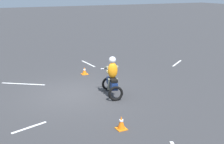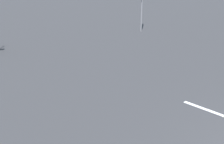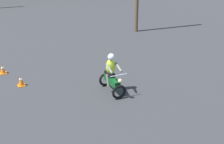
# 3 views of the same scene
# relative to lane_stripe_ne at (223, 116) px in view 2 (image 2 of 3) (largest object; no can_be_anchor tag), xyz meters

# --- Properties ---
(lane_stripe_ne) EXTENTS (1.27, 1.79, 0.01)m
(lane_stripe_ne) POSITION_rel_lane_stripe_ne_xyz_m (0.00, 0.00, 0.00)
(lane_stripe_ne) COLOR silver
(lane_stripe_ne) RESTS_ON ground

